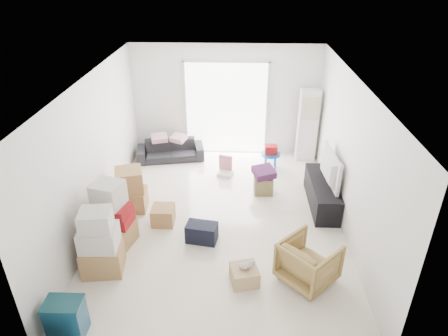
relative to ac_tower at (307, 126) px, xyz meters
name	(u,v)px	position (x,y,z in m)	size (l,w,h in m)	color
room_shell	(220,156)	(-1.95, -2.65, 0.48)	(4.98, 6.48, 3.18)	white
sliding_door	(226,105)	(-1.95, 0.33, 0.37)	(2.10, 0.04, 2.33)	white
ac_tower	(307,126)	(0.00, 0.00, 0.00)	(0.45, 0.30, 1.75)	white
tv_console	(322,193)	(0.05, -2.06, -0.61)	(0.48, 1.58, 0.53)	black
television	(324,179)	(0.05, -2.06, -0.27)	(1.12, 0.64, 0.15)	black
sofa	(170,147)	(-3.30, -0.15, -0.56)	(1.60, 0.47, 0.63)	#242429
pillow_left	(159,133)	(-3.55, -0.14, -0.18)	(0.41, 0.33, 0.13)	#BD8A94
pillow_right	(178,133)	(-3.08, -0.13, -0.19)	(0.33, 0.26, 0.11)	#BD8A94
armchair	(309,260)	(-0.54, -4.19, -0.49)	(0.76, 0.71, 0.78)	tan
storage_bins	(66,318)	(-3.85, -5.32, -0.59)	(0.49, 0.34, 0.56)	navy
box_stack_a	(100,245)	(-3.75, -4.11, -0.37)	(0.68, 0.59, 1.13)	#9E7947
box_stack_b	(112,218)	(-3.75, -3.44, -0.34)	(0.74, 0.74, 1.22)	#9E7947
box_stack_c	(130,190)	(-3.72, -2.35, -0.45)	(0.62, 0.62, 0.87)	#9E7947
loose_box	(163,215)	(-3.02, -2.80, -0.70)	(0.41, 0.41, 0.34)	#9E7947
duffel_bag	(202,232)	(-2.25, -3.30, -0.70)	(0.53, 0.32, 0.34)	black
ottoman	(263,184)	(-1.10, -1.63, -0.68)	(0.38, 0.38, 0.38)	olive
blanket	(264,174)	(-1.10, -1.63, -0.42)	(0.42, 0.42, 0.14)	#552253
kids_table	(271,152)	(-0.88, -0.54, -0.46)	(0.45, 0.45, 0.59)	#0D4CB1
toy_walker	(225,170)	(-1.92, -0.89, -0.75)	(0.40, 0.37, 0.44)	silver
wood_crate	(244,275)	(-1.51, -4.28, -0.74)	(0.40, 0.40, 0.27)	tan
plush_bunny	(246,265)	(-1.48, -4.27, -0.55)	(0.25, 0.14, 0.12)	#B2ADA8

